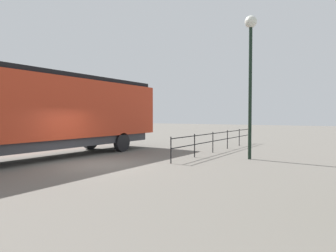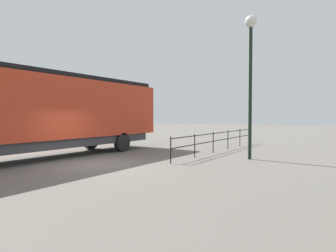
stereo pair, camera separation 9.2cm
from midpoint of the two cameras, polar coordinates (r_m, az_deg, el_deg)
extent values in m
plane|color=#666059|center=(13.50, -13.94, -7.06)|extent=(120.00, 120.00, 0.00)
cube|color=red|center=(15.22, -25.91, 3.16)|extent=(2.90, 16.48, 2.95)
cube|color=black|center=(19.77, -8.70, 1.73)|extent=(2.78, 2.69, 2.07)
cube|color=black|center=(15.35, -26.00, 9.13)|extent=(2.61, 15.82, 0.24)
cube|color=#38383D|center=(15.28, -25.81, -3.22)|extent=(2.61, 15.16, 0.45)
cylinder|color=black|center=(19.56, -14.69, -2.66)|extent=(0.30, 1.10, 1.10)
cylinder|color=black|center=(17.76, -8.91, -3.08)|extent=(0.30, 1.10, 1.10)
cylinder|color=black|center=(15.02, 15.16, 6.11)|extent=(0.16, 0.16, 6.41)
sphere|color=silver|center=(15.63, 15.28, 18.56)|extent=(0.58, 0.58, 0.58)
cube|color=black|center=(18.31, 9.81, -1.24)|extent=(0.04, 11.47, 0.04)
cube|color=black|center=(18.34, 9.80, -2.61)|extent=(0.04, 11.47, 0.04)
cylinder|color=black|center=(13.23, 0.36, -4.60)|extent=(0.05, 0.05, 1.19)
cylinder|color=black|center=(15.22, 4.90, -3.74)|extent=(0.05, 0.05, 1.19)
cylinder|color=black|center=(17.29, 8.36, -3.07)|extent=(0.05, 0.05, 1.19)
cylinder|color=black|center=(19.40, 11.08, -2.54)|extent=(0.05, 0.05, 1.19)
cylinder|color=black|center=(21.56, 13.26, -2.11)|extent=(0.05, 0.05, 1.19)
cylinder|color=black|center=(23.74, 15.03, -1.76)|extent=(0.05, 0.05, 1.19)
camera|label=1|loc=(0.05, -90.18, -0.01)|focal=32.11mm
camera|label=2|loc=(0.05, 89.82, 0.01)|focal=32.11mm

